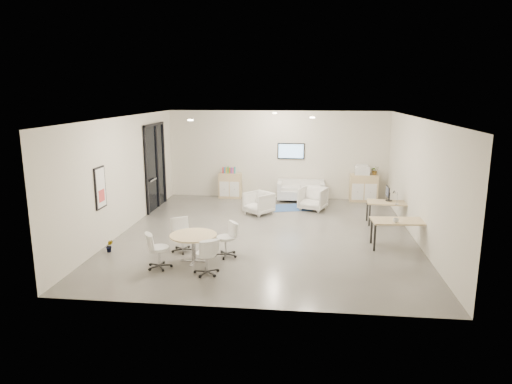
{
  "coord_description": "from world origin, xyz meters",
  "views": [
    {
      "loc": [
        1.07,
        -12.1,
        3.86
      ],
      "look_at": [
        -0.33,
        0.4,
        1.09
      ],
      "focal_mm": 32.0,
      "sensor_mm": 36.0,
      "label": 1
    }
  ],
  "objects_px": {
    "loveseat": "(301,191)",
    "armchair_right": "(313,198)",
    "armchair_left": "(259,202)",
    "round_table": "(193,238)",
    "sideboard_right": "(364,188)",
    "desk_rear": "(390,204)",
    "sideboard_left": "(230,186)",
    "desk_front": "(400,223)"
  },
  "relations": [
    {
      "from": "loveseat",
      "to": "round_table",
      "type": "height_order",
      "value": "loveseat"
    },
    {
      "from": "round_table",
      "to": "desk_rear",
      "type": "bearing_deg",
      "value": 36.18
    },
    {
      "from": "armchair_right",
      "to": "round_table",
      "type": "xyz_separation_m",
      "value": [
        -2.78,
        -5.13,
        0.15
      ]
    },
    {
      "from": "sideboard_left",
      "to": "round_table",
      "type": "relative_size",
      "value": 0.85
    },
    {
      "from": "loveseat",
      "to": "armchair_right",
      "type": "height_order",
      "value": "armchair_right"
    },
    {
      "from": "sideboard_left",
      "to": "loveseat",
      "type": "relative_size",
      "value": 0.54
    },
    {
      "from": "loveseat",
      "to": "armchair_right",
      "type": "distance_m",
      "value": 1.34
    },
    {
      "from": "loveseat",
      "to": "desk_rear",
      "type": "xyz_separation_m",
      "value": [
        2.66,
        -2.72,
        0.27
      ]
    },
    {
      "from": "sideboard_left",
      "to": "armchair_right",
      "type": "height_order",
      "value": "sideboard_left"
    },
    {
      "from": "loveseat",
      "to": "desk_front",
      "type": "relative_size",
      "value": 1.18
    },
    {
      "from": "armchair_left",
      "to": "armchair_right",
      "type": "xyz_separation_m",
      "value": [
        1.74,
        0.72,
        0.03
      ]
    },
    {
      "from": "armchair_right",
      "to": "desk_front",
      "type": "xyz_separation_m",
      "value": [
        2.13,
        -3.61,
        0.23
      ]
    },
    {
      "from": "armchair_left",
      "to": "round_table",
      "type": "distance_m",
      "value": 4.53
    },
    {
      "from": "armchair_left",
      "to": "armchair_right",
      "type": "distance_m",
      "value": 1.88
    },
    {
      "from": "sideboard_right",
      "to": "loveseat",
      "type": "bearing_deg",
      "value": -175.84
    },
    {
      "from": "desk_front",
      "to": "round_table",
      "type": "relative_size",
      "value": 1.33
    },
    {
      "from": "loveseat",
      "to": "armchair_left",
      "type": "bearing_deg",
      "value": -124.89
    },
    {
      "from": "loveseat",
      "to": "round_table",
      "type": "relative_size",
      "value": 1.56
    },
    {
      "from": "armchair_left",
      "to": "round_table",
      "type": "bearing_deg",
      "value": -62.81
    },
    {
      "from": "loveseat",
      "to": "desk_front",
      "type": "xyz_separation_m",
      "value": [
        2.55,
        -4.88,
        0.31
      ]
    },
    {
      "from": "desk_rear",
      "to": "round_table",
      "type": "relative_size",
      "value": 1.24
    },
    {
      "from": "sideboard_right",
      "to": "loveseat",
      "type": "xyz_separation_m",
      "value": [
        -2.24,
        -0.16,
        -0.15
      ]
    },
    {
      "from": "sideboard_right",
      "to": "round_table",
      "type": "height_order",
      "value": "sideboard_right"
    },
    {
      "from": "desk_rear",
      "to": "desk_front",
      "type": "height_order",
      "value": "desk_front"
    },
    {
      "from": "sideboard_right",
      "to": "round_table",
      "type": "xyz_separation_m",
      "value": [
        -4.61,
        -6.55,
        0.08
      ]
    },
    {
      "from": "armchair_left",
      "to": "desk_front",
      "type": "relative_size",
      "value": 0.54
    },
    {
      "from": "sideboard_right",
      "to": "desk_rear",
      "type": "xyz_separation_m",
      "value": [
        0.42,
        -2.88,
        0.12
      ]
    },
    {
      "from": "armchair_left",
      "to": "round_table",
      "type": "height_order",
      "value": "armchair_left"
    },
    {
      "from": "loveseat",
      "to": "desk_rear",
      "type": "relative_size",
      "value": 1.26
    },
    {
      "from": "desk_front",
      "to": "desk_rear",
      "type": "bearing_deg",
      "value": 82.78
    },
    {
      "from": "round_table",
      "to": "armchair_left",
      "type": "bearing_deg",
      "value": 76.66
    },
    {
      "from": "armchair_right",
      "to": "round_table",
      "type": "distance_m",
      "value": 5.83
    },
    {
      "from": "armchair_left",
      "to": "desk_rear",
      "type": "xyz_separation_m",
      "value": [
        3.98,
        -0.73,
        0.22
      ]
    },
    {
      "from": "sideboard_left",
      "to": "desk_rear",
      "type": "distance_m",
      "value": 6.02
    },
    {
      "from": "sideboard_left",
      "to": "desk_front",
      "type": "height_order",
      "value": "sideboard_left"
    },
    {
      "from": "armchair_right",
      "to": "desk_front",
      "type": "relative_size",
      "value": 0.58
    },
    {
      "from": "armchair_left",
      "to": "round_table",
      "type": "relative_size",
      "value": 0.72
    },
    {
      "from": "armchair_right",
      "to": "round_table",
      "type": "height_order",
      "value": "armchair_right"
    },
    {
      "from": "armchair_right",
      "to": "desk_rear",
      "type": "height_order",
      "value": "armchair_right"
    },
    {
      "from": "sideboard_left",
      "to": "desk_rear",
      "type": "relative_size",
      "value": 0.68
    },
    {
      "from": "desk_rear",
      "to": "round_table",
      "type": "distance_m",
      "value": 6.22
    },
    {
      "from": "desk_rear",
      "to": "armchair_right",
      "type": "bearing_deg",
      "value": 152.05
    }
  ]
}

